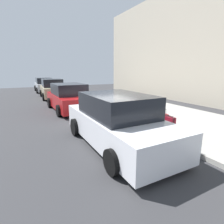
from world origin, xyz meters
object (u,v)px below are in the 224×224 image
object	(u,v)px
parked_car_white_0	(117,122)
parked_car_beige_2	(52,89)
suitcase_black_2	(152,115)
suitcase_teal_3	(144,113)
parked_car_red_1	(69,98)
suitcase_maroon_7	(119,104)
suitcase_red_8	(116,103)
bollard_post	(102,98)
suitcase_red_1	(162,120)
suitcase_silver_5	(131,109)
parked_car_silver_3	(44,85)
suitcase_olive_6	(126,108)
suitcase_navy_4	(137,110)
fire_hydrant	(109,100)

from	to	relation	value
parked_car_white_0	parked_car_beige_2	xyz separation A→B (m)	(11.59, 0.00, -0.01)
suitcase_black_2	suitcase_teal_3	world-z (taller)	suitcase_teal_3
parked_car_red_1	suitcase_maroon_7	bearing A→B (deg)	-133.71
suitcase_red_8	bollard_post	size ratio (longest dim) A/B	0.82
suitcase_red_1	parked_car_beige_2	bearing A→B (deg)	12.40
suitcase_red_1	parked_car_white_0	world-z (taller)	parked_car_white_0
suitcase_teal_3	suitcase_silver_5	size ratio (longest dim) A/B	1.13
parked_car_beige_2	parked_car_silver_3	world-z (taller)	parked_car_beige_2
suitcase_black_2	parked_car_red_1	xyz separation A→B (m)	(4.88, 2.38, 0.30)
bollard_post	suitcase_red_1	bearing A→B (deg)	-177.55
suitcase_red_1	suitcase_teal_3	distance (m)	1.11
parked_car_beige_2	parked_car_silver_3	bearing A→B (deg)	0.00
suitcase_red_1	suitcase_olive_6	bearing A→B (deg)	1.87
suitcase_teal_3	suitcase_olive_6	bearing A→B (deg)	0.20
parked_car_white_0	parked_car_beige_2	world-z (taller)	parked_car_white_0
suitcase_navy_4	parked_car_red_1	world-z (taller)	parked_car_red_1
suitcase_red_1	parked_car_silver_3	bearing A→B (deg)	8.42
fire_hydrant	suitcase_teal_3	bearing A→B (deg)	179.96
suitcase_navy_4	suitcase_olive_6	bearing A→B (deg)	-0.44
suitcase_silver_5	parked_car_beige_2	size ratio (longest dim) A/B	0.20
suitcase_maroon_7	fire_hydrant	bearing A→B (deg)	-2.91
suitcase_silver_5	parked_car_silver_3	xyz separation A→B (m)	(14.37, 2.38, 0.29)
suitcase_teal_3	parked_car_red_1	world-z (taller)	parked_car_red_1
fire_hydrant	parked_car_white_0	xyz separation A→B (m)	(-5.12, 2.37, 0.25)
suitcase_maroon_7	parked_car_white_0	distance (m)	4.38
suitcase_silver_5	suitcase_red_8	distance (m)	1.63
suitcase_black_2	parked_car_beige_2	world-z (taller)	parked_car_beige_2
suitcase_maroon_7	parked_car_silver_3	size ratio (longest dim) A/B	0.18
suitcase_teal_3	suitcase_silver_5	distance (m)	1.04
suitcase_red_1	suitcase_olive_6	world-z (taller)	suitcase_red_1
parked_car_red_1	parked_car_beige_2	world-z (taller)	parked_car_beige_2
suitcase_teal_3	parked_car_beige_2	bearing A→B (deg)	13.28
suitcase_olive_6	parked_car_white_0	world-z (taller)	parked_car_white_0
suitcase_navy_4	parked_car_silver_3	distance (m)	15.05
suitcase_maroon_7	parked_car_red_1	xyz separation A→B (m)	(2.19, 2.29, 0.23)
fire_hydrant	suitcase_maroon_7	bearing A→B (deg)	177.09
suitcase_red_1	suitcase_teal_3	world-z (taller)	suitcase_teal_3
suitcase_black_2	suitcase_maroon_7	xyz separation A→B (m)	(2.69, 0.09, 0.06)
fire_hydrant	parked_car_beige_2	world-z (taller)	parked_car_beige_2
suitcase_teal_3	parked_car_silver_3	size ratio (longest dim) A/B	0.21
suitcase_maroon_7	suitcase_red_8	size ratio (longest dim) A/B	1.12
suitcase_red_1	suitcase_maroon_7	size ratio (longest dim) A/B	0.91
suitcase_red_1	suitcase_maroon_7	world-z (taller)	suitcase_maroon_7
suitcase_red_1	parked_car_red_1	distance (m)	5.97
suitcase_red_1	parked_car_beige_2	world-z (taller)	parked_car_beige_2
suitcase_teal_3	parked_car_white_0	bearing A→B (deg)	123.77
suitcase_silver_5	suitcase_black_2	bearing A→B (deg)	-179.75
suitcase_teal_3	suitcase_olive_6	distance (m)	1.58
suitcase_red_8	parked_car_silver_3	bearing A→B (deg)	10.55
parked_car_beige_2	suitcase_black_2	bearing A→B (deg)	-167.29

